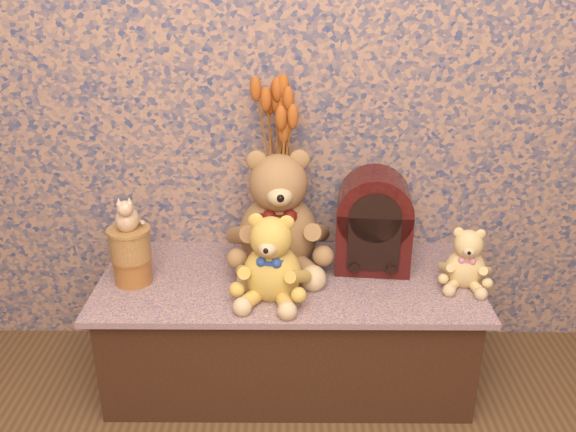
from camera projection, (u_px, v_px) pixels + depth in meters
name	position (u px, v px, depth m)	size (l,w,h in m)	color
display_shelf	(288.00, 327.00, 2.07)	(1.22, 0.55, 0.39)	navy
teddy_large	(278.00, 204.00, 2.00)	(0.34, 0.41, 0.43)	#8F6037
teddy_medium	(272.00, 252.00, 1.83)	(0.23, 0.28, 0.29)	gold
teddy_small	(467.00, 254.00, 1.92)	(0.17, 0.20, 0.21)	tan
cathedral_radio	(374.00, 221.00, 2.00)	(0.24, 0.18, 0.34)	#36090A
ceramic_vase	(281.00, 234.00, 2.08)	(0.11, 0.11, 0.19)	tan
dried_stalks	(281.00, 143.00, 1.95)	(0.24, 0.24, 0.45)	#B3541C
biscuit_tin_lower	(133.00, 270.00, 1.95)	(0.12, 0.12, 0.09)	#B29334
biscuit_tin_upper	(130.00, 244.00, 1.91)	(0.13, 0.13, 0.10)	#D3B35C
cat_figurine	(126.00, 212.00, 1.87)	(0.09, 0.10, 0.12)	silver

